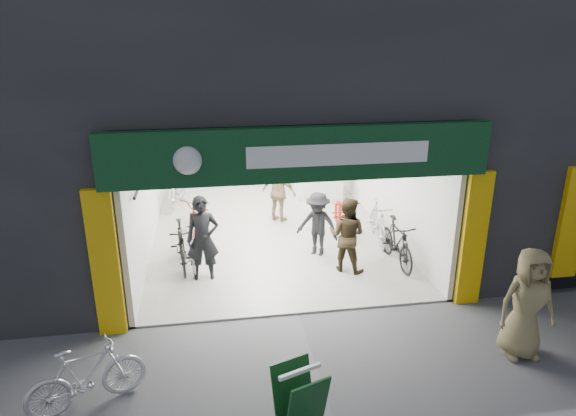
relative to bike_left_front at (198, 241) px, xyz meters
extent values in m
plane|color=#56565B|center=(1.80, -2.55, -0.50)|extent=(60.00, 60.00, 0.00)
cube|color=#232326|center=(-3.70, 2.45, 1.25)|extent=(5.00, 10.00, 3.50)
cube|color=#232326|center=(7.80, 2.45, 1.25)|extent=(6.00, 10.00, 3.50)
cube|color=#9E9E99|center=(1.80, 1.45, -0.48)|extent=(6.00, 8.00, 0.04)
cube|color=silver|center=(1.80, 5.55, 1.10)|extent=(6.00, 0.20, 3.20)
cube|color=silver|center=(-1.15, 1.45, 1.10)|extent=(0.10, 8.00, 3.20)
cube|color=silver|center=(4.75, 1.45, 1.10)|extent=(0.10, 8.00, 3.20)
cube|color=white|center=(1.80, 1.45, 2.75)|extent=(6.00, 8.00, 0.10)
cube|color=black|center=(1.80, -2.45, 2.85)|extent=(6.00, 0.30, 0.30)
cube|color=#0C3515|center=(1.80, -2.67, 2.55)|extent=(6.40, 0.25, 0.90)
cube|color=white|center=(2.40, -2.81, 2.55)|extent=(3.00, 0.02, 0.35)
cube|color=yellow|center=(-1.45, -2.61, 0.80)|extent=(0.45, 0.12, 2.60)
cube|color=yellow|center=(5.05, -2.61, 0.80)|extent=(0.45, 0.12, 2.60)
cube|color=yellow|center=(7.00, -2.61, 1.00)|extent=(0.50, 0.12, 2.20)
cylinder|color=black|center=(-1.02, 0.85, 1.60)|extent=(0.06, 5.00, 0.06)
cube|color=silver|center=(3.60, 3.95, 0.00)|extent=(1.40, 0.60, 1.00)
cube|color=white|center=(1.80, -1.35, 2.68)|extent=(1.30, 0.35, 0.04)
cube|color=white|center=(1.80, 0.45, 2.68)|extent=(1.30, 0.35, 0.04)
cube|color=white|center=(1.80, 2.25, 2.68)|extent=(1.30, 0.35, 0.04)
cube|color=white|center=(1.80, 4.05, 2.68)|extent=(1.30, 0.35, 0.04)
imported|color=#B1B1B6|center=(0.00, 0.00, 0.00)|extent=(0.81, 1.94, 1.00)
imported|color=black|center=(-0.35, -0.21, 0.01)|extent=(0.65, 1.74, 1.02)
imported|color=maroon|center=(0.00, 1.96, -0.01)|extent=(1.00, 1.94, 0.97)
imported|color=#B3B2B7|center=(-0.62, 3.92, 0.08)|extent=(0.90, 1.99, 1.15)
imported|color=black|center=(4.30, -0.82, 0.02)|extent=(0.54, 1.75, 1.04)
imported|color=#9D1B0E|center=(3.60, 1.14, -0.01)|extent=(0.79, 1.91, 0.98)
imported|color=#A5A5AA|center=(4.30, 0.47, 0.02)|extent=(0.69, 1.77, 1.03)
imported|color=silver|center=(-1.49, -4.42, -0.01)|extent=(1.67, 1.03, 0.97)
imported|color=black|center=(0.12, -0.88, 0.41)|extent=(0.67, 0.45, 1.82)
imported|color=#372B19|center=(3.13, -0.95, 0.33)|extent=(1.02, 0.96, 1.66)
imported|color=black|center=(2.68, -0.11, 0.27)|extent=(1.13, 1.03, 1.53)
imported|color=#917C54|center=(2.12, 2.16, 0.33)|extent=(1.02, 0.91, 1.66)
imported|color=olive|center=(5.10, -4.28, 0.42)|extent=(0.94, 0.66, 1.84)
cube|color=#0E3816|center=(1.38, -5.48, -0.03)|extent=(0.61, 0.40, 0.87)
cube|color=#0E3816|center=(1.25, -5.13, -0.03)|extent=(0.61, 0.40, 0.87)
cube|color=white|center=(1.31, -5.31, 0.39)|extent=(0.58, 0.26, 0.05)
camera|label=1|loc=(0.30, -10.61, 4.52)|focal=32.00mm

